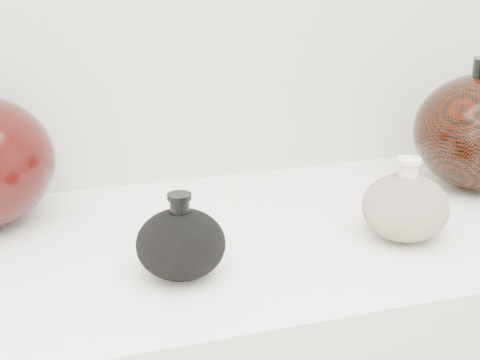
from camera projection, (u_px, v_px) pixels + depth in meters
name	position (u px, v px, depth m)	size (l,w,h in m)	color
black_gourd_vase	(181.00, 243.00, 0.82)	(0.14, 0.14, 0.11)	black
cream_gourd_vase	(405.00, 207.00, 0.92)	(0.14, 0.14, 0.12)	beige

